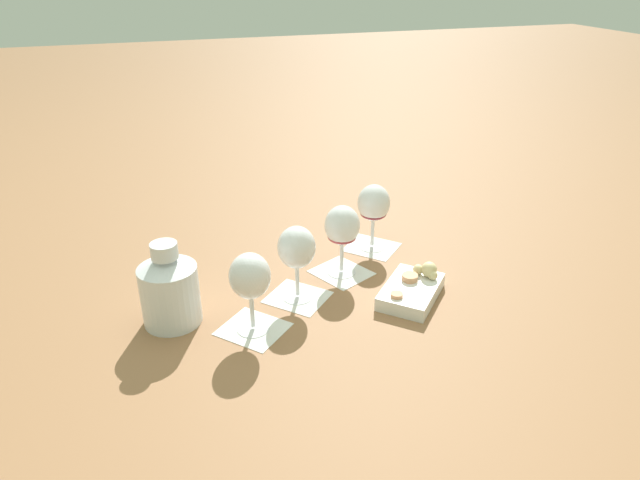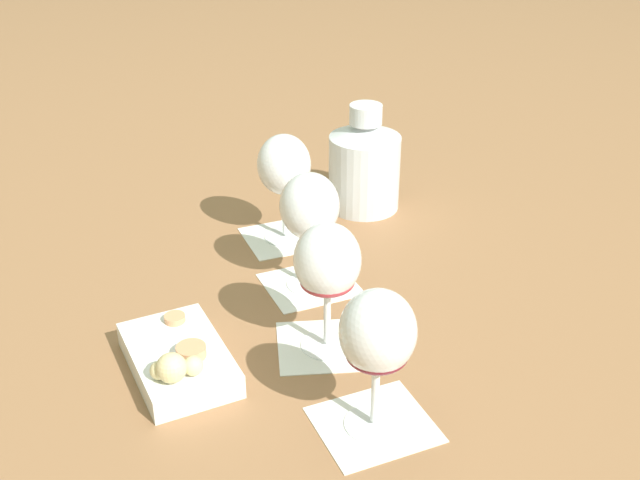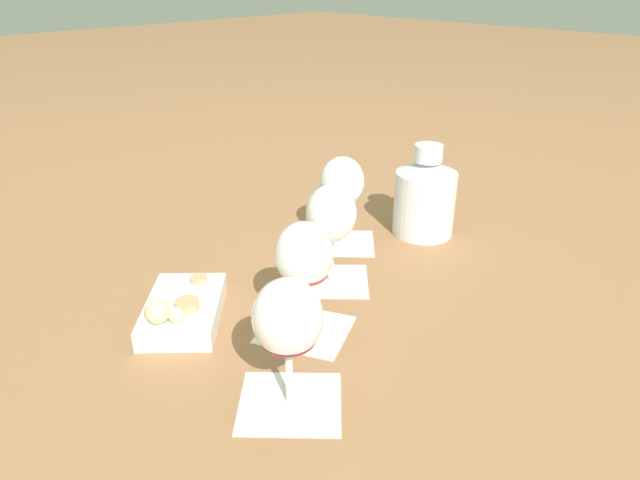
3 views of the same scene
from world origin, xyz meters
name	(u,v)px [view 2 (image 2 of 3)]	position (x,y,z in m)	size (l,w,h in m)	color
ground_plane	(317,313)	(0.00, 0.00, 0.00)	(8.00, 8.00, 0.00)	#936642
tasting_card_0	(286,237)	(-0.17, -0.11, 0.00)	(0.16, 0.16, 0.00)	white
tasting_card_1	(310,284)	(-0.06, -0.03, 0.00)	(0.16, 0.16, 0.00)	white
tasting_card_2	(327,345)	(0.06, 0.04, 0.00)	(0.15, 0.15, 0.00)	white
tasting_card_3	(374,424)	(0.17, 0.13, 0.00)	(0.16, 0.16, 0.00)	white
wine_glass_0	(284,170)	(-0.17, -0.11, 0.11)	(0.08, 0.08, 0.16)	white
wine_glass_1	(310,212)	(-0.06, -0.03, 0.11)	(0.08, 0.08, 0.16)	white
wine_glass_2	(327,266)	(0.06, 0.04, 0.11)	(0.08, 0.08, 0.16)	white
wine_glass_3	(378,338)	(0.17, 0.13, 0.11)	(0.08, 0.08, 0.16)	white
ceramic_vase	(364,164)	(-0.31, -0.04, 0.07)	(0.11, 0.11, 0.17)	silver
snack_dish	(178,360)	(0.17, -0.10, 0.02)	(0.18, 0.18, 0.06)	white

